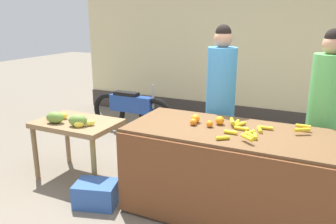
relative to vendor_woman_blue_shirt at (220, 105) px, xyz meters
The scene contains 12 objects.
ground_plane 1.18m from the vendor_woman_blue_shirt, 96.73° to the right, with size 24.00×24.00×0.00m, color #756B5B.
market_wall_back 2.50m from the vendor_woman_blue_shirt, 91.98° to the left, with size 7.16×0.23×3.47m.
fruit_stall_counter 0.93m from the vendor_woman_blue_shirt, 64.92° to the right, with size 2.04×0.93×0.91m.
side_table_wooden 1.76m from the vendor_woman_blue_shirt, 156.16° to the right, with size 0.99×0.67×0.74m.
banana_bunch_pile 0.87m from the vendor_woman_blue_shirt, 52.16° to the right, with size 0.77×0.63×0.07m.
orange_pile 0.65m from the vendor_woman_blue_shirt, 86.23° to the right, with size 0.33×0.22×0.09m.
mango_papaya_pile 1.82m from the vendor_woman_blue_shirt, 152.60° to the right, with size 0.72×0.35×0.14m.
vendor_woman_blue_shirt is the anchor object (origin of this frame).
vendor_woman_green_shirt 1.12m from the vendor_woman_blue_shirt, ahead, with size 0.34×0.34×1.85m.
parked_motorcycle 2.25m from the vendor_woman_blue_shirt, 150.59° to the left, with size 1.60×0.18×0.88m.
produce_crate 1.73m from the vendor_woman_blue_shirt, 130.27° to the right, with size 0.44×0.32×0.26m, color #3359A5.
produce_sack 1.08m from the vendor_woman_blue_shirt, 167.33° to the left, with size 0.36×0.30×0.59m, color maroon.
Camera 1 is at (1.19, -3.06, 1.97)m, focal length 36.16 mm.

